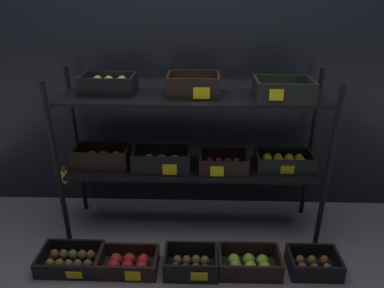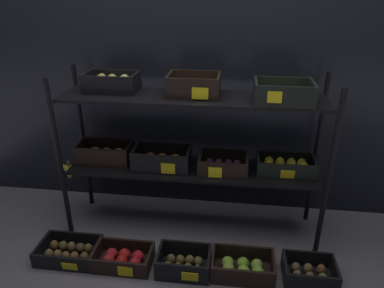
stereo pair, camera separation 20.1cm
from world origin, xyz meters
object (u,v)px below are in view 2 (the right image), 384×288
at_px(crate_ground_kiwi, 69,252).
at_px(crate_ground_apple_red, 123,259).
at_px(crate_ground_center_kiwi, 184,264).
at_px(crate_ground_rightmost_kiwi, 309,273).
at_px(display_rack, 190,135).
at_px(crate_ground_apple_green, 243,267).

bearing_deg(crate_ground_kiwi, crate_ground_apple_red, -2.90).
bearing_deg(crate_ground_center_kiwi, crate_ground_rightmost_kiwi, 1.88).
relative_size(crate_ground_kiwi, crate_ground_apple_red, 1.04).
xyz_separation_m(display_rack, crate_ground_apple_red, (-0.36, -0.44, -0.67)).
xyz_separation_m(crate_ground_kiwi, crate_ground_apple_red, (0.36, -0.02, 0.00)).
bearing_deg(display_rack, crate_ground_rightmost_kiwi, -28.80).
bearing_deg(crate_ground_center_kiwi, crate_ground_apple_red, 179.73).
distance_m(crate_ground_kiwi, crate_ground_rightmost_kiwi, 1.48).
xyz_separation_m(display_rack, crate_ground_rightmost_kiwi, (0.76, -0.42, -0.66)).
relative_size(crate_ground_kiwi, crate_ground_rightmost_kiwi, 1.23).
distance_m(crate_ground_kiwi, crate_ground_apple_red, 0.36).
bearing_deg(crate_ground_rightmost_kiwi, crate_ground_center_kiwi, -178.12).
relative_size(crate_ground_kiwi, crate_ground_apple_green, 1.00).
bearing_deg(display_rack, crate_ground_apple_red, -129.13).
bearing_deg(crate_ground_apple_green, crate_ground_kiwi, 179.92).
distance_m(crate_ground_apple_green, crate_ground_rightmost_kiwi, 0.39).
bearing_deg(crate_ground_apple_green, crate_ground_center_kiwi, -176.98).
height_order(display_rack, crate_ground_apple_green, display_rack).
xyz_separation_m(display_rack, crate_ground_apple_green, (0.37, -0.42, -0.66)).
bearing_deg(crate_ground_apple_red, crate_ground_kiwi, 177.10).
height_order(crate_ground_center_kiwi, crate_ground_apple_green, crate_ground_center_kiwi).
bearing_deg(crate_ground_center_kiwi, display_rack, 92.70).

